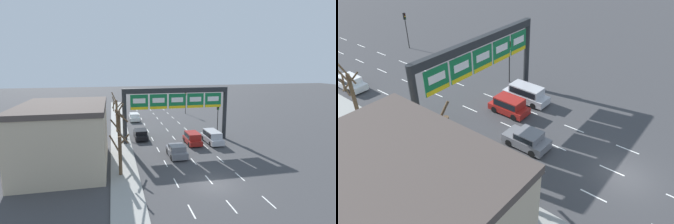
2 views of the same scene
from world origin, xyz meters
The scene contains 15 objects.
ground_plane centered at (0.00, 0.00, 0.00)m, with size 220.00×220.00×0.00m, color #3D3D3F.
sidewalk_left centered at (-8.00, 0.00, 0.07)m, with size 2.80×110.00×0.15m.
lane_dashes centered at (0.00, 13.50, 0.01)m, with size 6.72×67.00×0.01m.
sign_gantry centered at (0.00, 14.25, 5.82)m, with size 15.39×0.70×7.80m.
building_near centered at (-14.10, 7.28, 3.50)m, with size 8.77×11.58×6.98m.
suv_silver centered at (4.78, 12.40, 0.99)m, with size 1.86×4.89×1.78m.
car_black centered at (-4.98, 16.67, 0.76)m, with size 1.87×4.66×1.43m.
suv_red centered at (1.85, 12.40, 0.93)m, with size 1.87×3.96×1.68m.
car_white centered at (-4.89, 29.72, 0.79)m, with size 1.85×4.77×1.49m.
car_grey centered at (-1.53, 7.92, 0.81)m, with size 1.97×3.91×1.52m.
traffic_light_near_gantry centered at (7.27, 16.48, 3.50)m, with size 0.30×0.35×4.92m.
traffic_light_mid_block centered at (7.11, 34.61, 3.60)m, with size 0.30×0.35×5.07m.
tree_bare_closest centered at (-8.37, 3.68, 2.51)m, with size 2.03×2.01×4.84m.
tree_bare_second centered at (-8.39, 22.02, 3.23)m, with size 1.94×1.95×6.46m.
tree_bare_third centered at (-8.28, 9.85, 3.32)m, with size 2.21×1.86×6.32m.
Camera 1 is at (-8.90, -21.58, 11.18)m, focal length 28.00 mm.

